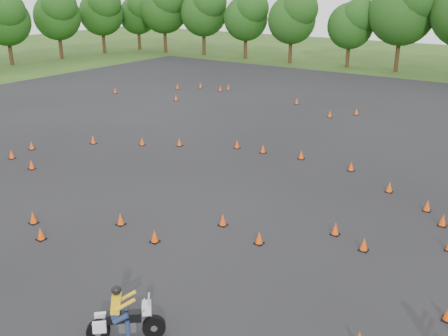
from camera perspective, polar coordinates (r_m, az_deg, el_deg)
The scene contains 4 objects.
ground at distance 18.77m, azimuth -6.95°, elevation -6.94°, with size 140.00×140.00×0.00m, color #2D5119.
asphalt_pad at distance 23.18m, azimuth 2.79°, elevation -1.36°, with size 62.00×62.00×0.00m, color black.
traffic_cones at distance 22.84m, azimuth 2.41°, elevation -1.08°, with size 36.19×33.02×0.45m.
rider_yellow at distance 13.24m, azimuth -11.24°, elevation -16.07°, with size 1.99×0.61×1.53m, color yellow, non-canonical shape.
Camera 1 is at (11.21, -12.42, 8.53)m, focal length 40.00 mm.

